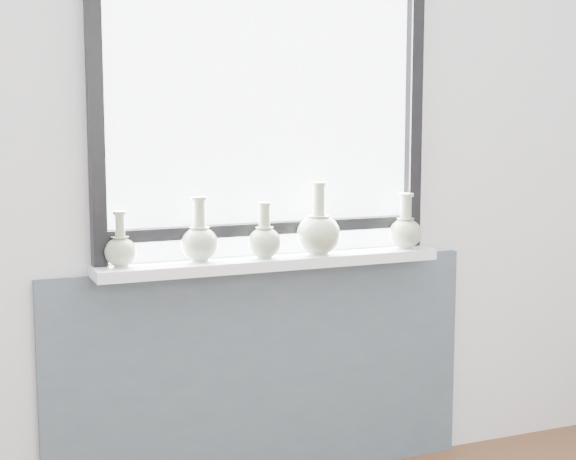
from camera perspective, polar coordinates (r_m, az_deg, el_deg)
name	(u,v)px	position (r m, az deg, el deg)	size (l,w,h in m)	color
back_wall	(261,148)	(3.32, -1.74, 5.35)	(3.60, 0.02, 2.60)	silver
apron_panel	(265,374)	(3.44, -1.50, -9.30)	(1.70, 0.03, 0.86)	#4A5662
windowsill	(271,262)	(3.27, -1.08, -2.08)	(1.32, 0.18, 0.04)	white
window	(265,110)	(3.28, -1.52, 7.79)	(1.30, 0.06, 1.05)	black
vase_a	(120,249)	(3.11, -10.78, -1.21)	(0.11, 0.11, 0.19)	#99A786
vase_b	(200,240)	(3.18, -5.74, -0.66)	(0.14, 0.14, 0.23)	#99A786
vase_c	(265,240)	(3.23, -1.53, -0.62)	(0.12, 0.12, 0.21)	#99A786
vase_d	(319,232)	(3.31, 1.99, -0.10)	(0.17, 0.17, 0.27)	#99A786
vase_e	(405,230)	(3.49, 7.59, -0.01)	(0.13, 0.13, 0.22)	#99A786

